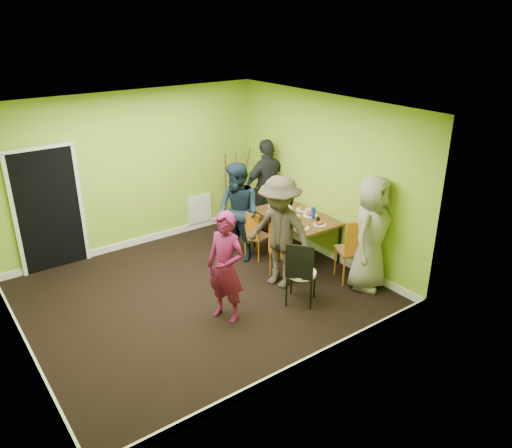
{
  "coord_description": "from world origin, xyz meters",
  "views": [
    {
      "loc": [
        -3.21,
        -5.86,
        3.98
      ],
      "look_at": [
        1.06,
        0.0,
        0.9
      ],
      "focal_mm": 35.0,
      "sensor_mm": 36.0,
      "label": 1
    }
  ],
  "objects": [
    {
      "name": "chair_left_near",
      "position": [
        1.33,
        -0.31,
        0.52
      ],
      "size": [
        0.41,
        0.41,
        0.92
      ],
      "rotation": [
        0.0,
        0.0,
        -1.5
      ],
      "color": "orange",
      "rests_on": "ground"
    },
    {
      "name": "orange_bottle",
      "position": [
        1.95,
        0.44,
        0.79
      ],
      "size": [
        0.03,
        0.03,
        0.07
      ],
      "primitive_type": "cylinder",
      "color": "orange",
      "rests_on": "dining_table"
    },
    {
      "name": "plate_far_back",
      "position": [
        2.04,
        0.74,
        0.76
      ],
      "size": [
        0.27,
        0.27,
        0.01
      ],
      "primitive_type": "cylinder",
      "color": "white",
      "rests_on": "dining_table"
    },
    {
      "name": "easel",
      "position": [
        2.03,
        2.02,
        0.76
      ],
      "size": [
        0.61,
        0.58,
        1.53
      ],
      "color": "brown",
      "rests_on": "ground"
    },
    {
      "name": "person_left_far",
      "position": [
        1.18,
        0.67,
        0.85
      ],
      "size": [
        0.76,
        0.91,
        1.7
      ],
      "primitive_type": "imported",
      "rotation": [
        0.0,
        0.0,
        -1.43
      ],
      "color": "#12212F",
      "rests_on": "ground"
    },
    {
      "name": "plate_wall_back",
      "position": [
        2.33,
        0.3,
        0.76
      ],
      "size": [
        0.26,
        0.26,
        0.01
      ],
      "primitive_type": "cylinder",
      "color": "white",
      "rests_on": "dining_table"
    },
    {
      "name": "cup_b",
      "position": [
        2.28,
        0.16,
        0.79
      ],
      "size": [
        0.09,
        0.09,
        0.08
      ],
      "primitive_type": "imported",
      "color": "white",
      "rests_on": "dining_table"
    },
    {
      "name": "glass_front",
      "position": [
        2.14,
        -0.27,
        0.8
      ],
      "size": [
        0.06,
        0.06,
        0.1
      ],
      "primitive_type": "cylinder",
      "color": "black",
      "rests_on": "dining_table"
    },
    {
      "name": "person_front_end",
      "position": [
        2.25,
        -1.32,
        0.91
      ],
      "size": [
        1.02,
        0.82,
        1.81
      ],
      "primitive_type": "imported",
      "rotation": [
        0.0,
        0.0,
        0.31
      ],
      "color": "gray",
      "rests_on": "ground"
    },
    {
      "name": "cup_a",
      "position": [
        1.93,
        0.02,
        0.8
      ],
      "size": [
        0.12,
        0.12,
        0.1
      ],
      "primitive_type": "imported",
      "color": "white",
      "rests_on": "dining_table"
    },
    {
      "name": "person_standing",
      "position": [
        -0.01,
        -0.77,
        0.8
      ],
      "size": [
        0.57,
        0.68,
        1.59
      ],
      "primitive_type": "imported",
      "rotation": [
        0.0,
        0.0,
        -1.18
      ],
      "color": "#61103A",
      "rests_on": "ground"
    },
    {
      "name": "chair_front_end",
      "position": [
        2.16,
        -1.1,
        0.61
      ],
      "size": [
        0.59,
        0.59,
        1.09
      ],
      "rotation": [
        0.0,
        0.0,
        -0.42
      ],
      "color": "orange",
      "rests_on": "ground"
    },
    {
      "name": "person_left_near",
      "position": [
        1.17,
        -0.46,
        0.89
      ],
      "size": [
        0.97,
        1.3,
        1.78
      ],
      "primitive_type": "imported",
      "rotation": [
        0.0,
        0.0,
        -1.27
      ],
      "color": "#312A20",
      "rests_on": "ground"
    },
    {
      "name": "dining_table",
      "position": [
        2.05,
        0.18,
        0.7
      ],
      "size": [
        0.9,
        1.5,
        0.75
      ],
      "color": "black",
      "rests_on": "ground"
    },
    {
      "name": "plate_wall_front",
      "position": [
        2.24,
        0.03,
        0.76
      ],
      "size": [
        0.25,
        0.25,
        0.01
      ],
      "primitive_type": "cylinder",
      "color": "white",
      "rests_on": "dining_table"
    },
    {
      "name": "person_back_end",
      "position": [
        2.28,
        1.3,
        0.92
      ],
      "size": [
        1.1,
        0.5,
        1.84
      ],
      "primitive_type": "imported",
      "rotation": [
        0.0,
        0.0,
        3.09
      ],
      "color": "black",
      "rests_on": "ground"
    },
    {
      "name": "glass_mid",
      "position": [
        1.97,
        0.47,
        0.8
      ],
      "size": [
        0.07,
        0.07,
        0.1
      ],
      "primitive_type": "cylinder",
      "color": "black",
      "rests_on": "dining_table"
    },
    {
      "name": "blue_bottle",
      "position": [
        2.21,
        -0.08,
        0.85
      ],
      "size": [
        0.07,
        0.07,
        0.2
      ],
      "primitive_type": "cylinder",
      "color": "#182BB5",
      "rests_on": "dining_table"
    },
    {
      "name": "chair_left_far",
      "position": [
        1.39,
        0.48,
        0.49
      ],
      "size": [
        0.44,
        0.43,
        0.87
      ],
      "rotation": [
        0.0,
        0.0,
        -1.33
      ],
      "color": "orange",
      "rests_on": "ground"
    },
    {
      "name": "chair_bentwood",
      "position": [
        1.04,
        -1.11,
        0.56
      ],
      "size": [
        0.56,
        0.55,
        1.02
      ],
      "rotation": [
        0.0,
        0.0,
        -0.89
      ],
      "color": "black",
      "rests_on": "ground"
    },
    {
      "name": "plate_near_right",
      "position": [
        1.77,
        -0.28,
        0.76
      ],
      "size": [
        0.25,
        0.25,
        0.01
      ],
      "primitive_type": "cylinder",
      "color": "white",
      "rests_on": "dining_table"
    },
    {
      "name": "plate_far_front",
      "position": [
        2.1,
        -0.36,
        0.76
      ],
      "size": [
        0.22,
        0.22,
        0.01
      ],
      "primitive_type": "cylinder",
      "color": "white",
      "rests_on": "dining_table"
    },
    {
      "name": "glass_back",
      "position": [
        2.2,
        0.65,
        0.8
      ],
      "size": [
        0.07,
        0.07,
        0.11
      ],
      "primitive_type": "cylinder",
      "color": "black",
      "rests_on": "dining_table"
    },
    {
      "name": "thermos",
      "position": [
        1.96,
        0.23,
        0.86
      ],
      "size": [
        0.07,
        0.07,
        0.23
      ],
      "primitive_type": "cylinder",
      "color": "white",
      "rests_on": "dining_table"
    },
    {
      "name": "plate_near_left",
      "position": [
        1.84,
        0.52,
        0.76
      ],
      "size": [
        0.25,
        0.25,
        0.01
      ],
      "primitive_type": "cylinder",
      "color": "white",
      "rests_on": "dining_table"
    },
    {
      "name": "chair_back_end",
      "position": [
        2.14,
        1.17,
        0.71
      ],
      "size": [
        0.55,
        0.59,
        1.0
      ],
      "rotation": [
        0.0,
        0.0,
        3.51
      ],
      "color": "orange",
      "rests_on": "ground"
    },
    {
      "name": "room_walls",
      "position": [
        -0.02,
        0.04,
        0.99
      ],
      "size": [
        5.04,
        4.54,
        2.82
      ],
      "color": "#8FC232",
      "rests_on": "ground"
    },
    {
      "name": "ground",
      "position": [
        0.0,
        0.0,
        0.0
      ],
      "size": [
        5.0,
        5.0,
        0.0
      ],
      "primitive_type": "plane",
      "color": "black",
      "rests_on": "ground"
    }
  ]
}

